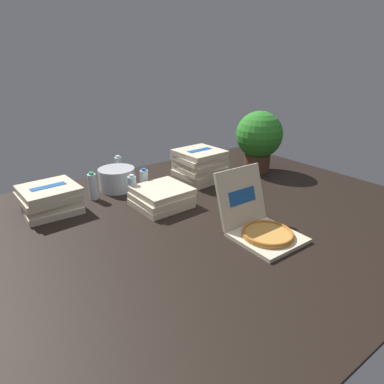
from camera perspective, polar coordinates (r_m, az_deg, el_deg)
name	(u,v)px	position (r m, az deg, el deg)	size (l,w,h in m)	color
ground_plane	(194,220)	(2.10, 0.38, -4.97)	(3.20, 2.40, 0.02)	black
open_pizza_box	(260,224)	(1.91, 11.89, -5.55)	(0.35, 0.46, 0.36)	beige
pizza_stack_left_mid	(199,165)	(2.72, 1.34, 4.75)	(0.38, 0.38, 0.26)	beige
pizza_stack_right_near	(161,197)	(2.26, -5.43, -0.84)	(0.38, 0.38, 0.13)	beige
pizza_stack_right_far	(50,199)	(2.37, -23.87, -1.12)	(0.38, 0.37, 0.18)	beige
ice_bucket	(117,179)	(2.60, -13.12, 2.28)	(0.28, 0.28, 0.17)	#B7BABF
water_bottle_0	(93,187)	(2.45, -17.16, 0.93)	(0.06, 0.06, 0.21)	silver
water_bottle_1	(119,168)	(2.83, -12.86, 4.17)	(0.06, 0.06, 0.21)	silver
water_bottle_2	(132,189)	(2.34, -10.51, 0.50)	(0.06, 0.06, 0.21)	silver
water_bottle_3	(144,182)	(2.45, -8.42, 1.71)	(0.06, 0.06, 0.21)	silver
potted_plant	(259,138)	(2.99, 11.77, 9.41)	(0.42, 0.42, 0.54)	#513323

